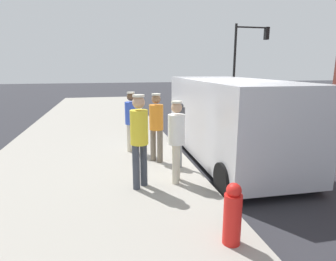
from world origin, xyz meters
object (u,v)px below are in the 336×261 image
(parked_van, at_px, (230,118))
(fire_hydrant, at_px, (233,215))
(parking_meter_near, at_px, (181,124))
(pedestrian_in_yellow, at_px, (139,135))
(pedestrian_in_orange, at_px, (156,123))
(pedestrian_in_white, at_px, (176,137))
(pedestrian_in_blue, at_px, (131,118))
(traffic_light_corner, at_px, (247,51))

(parked_van, relative_size, fire_hydrant, 6.09)
(parking_meter_near, height_order, pedestrian_in_yellow, pedestrian_in_yellow)
(pedestrian_in_yellow, bearing_deg, pedestrian_in_orange, -111.86)
(pedestrian_in_white, bearing_deg, pedestrian_in_orange, -83.05)
(parking_meter_near, relative_size, pedestrian_in_yellow, 0.84)
(pedestrian_in_blue, bearing_deg, traffic_light_corner, -130.04)
(pedestrian_in_white, height_order, parked_van, parked_van)
(pedestrian_in_orange, height_order, traffic_light_corner, traffic_light_corner)
(pedestrian_in_blue, xyz_separation_m, pedestrian_in_white, (-0.69, 2.26, -0.00))
(pedestrian_in_blue, distance_m, pedestrian_in_white, 2.36)
(parked_van, bearing_deg, pedestrian_in_yellow, 31.43)
(pedestrian_in_yellow, bearing_deg, parking_meter_near, -138.76)
(pedestrian_in_white, bearing_deg, pedestrian_in_blue, -73.04)
(pedestrian_in_orange, height_order, pedestrian_in_yellow, pedestrian_in_yellow)
(fire_hydrant, bearing_deg, parking_meter_near, -91.90)
(pedestrian_in_yellow, xyz_separation_m, parked_van, (-2.56, -1.57, -0.05))
(parking_meter_near, relative_size, traffic_light_corner, 0.29)
(pedestrian_in_blue, relative_size, pedestrian_in_orange, 0.98)
(pedestrian_in_orange, xyz_separation_m, pedestrian_in_yellow, (0.59, 1.48, 0.08))
(pedestrian_in_white, bearing_deg, traffic_light_corner, -122.38)
(parked_van, xyz_separation_m, traffic_light_corner, (-6.15, -11.11, 2.36))
(traffic_light_corner, bearing_deg, parked_van, 61.02)
(traffic_light_corner, xyz_separation_m, fire_hydrant, (7.75, 14.76, -2.95))
(parking_meter_near, height_order, pedestrian_in_white, pedestrian_in_white)
(parking_meter_near, distance_m, pedestrian_in_white, 0.87)
(parking_meter_near, height_order, parked_van, parked_van)
(pedestrian_in_orange, height_order, fire_hydrant, pedestrian_in_orange)
(pedestrian_in_blue, relative_size, pedestrian_in_white, 1.00)
(pedestrian_in_white, xyz_separation_m, pedestrian_in_orange, (0.16, -1.35, 0.02))
(pedestrian_in_yellow, height_order, parked_van, parked_van)
(pedestrian_in_blue, relative_size, pedestrian_in_yellow, 0.92)
(parked_van, bearing_deg, fire_hydrant, 66.37)
(pedestrian_in_white, height_order, pedestrian_in_orange, pedestrian_in_orange)
(parking_meter_near, xyz_separation_m, pedestrian_in_blue, (0.99, -1.45, -0.08))
(pedestrian_in_blue, xyz_separation_m, pedestrian_in_yellow, (0.07, 2.38, 0.10))
(parking_meter_near, xyz_separation_m, pedestrian_in_white, (0.31, 0.81, -0.08))
(parked_van, bearing_deg, pedestrian_in_blue, -18.13)
(pedestrian_in_orange, bearing_deg, parked_van, -177.46)
(parked_van, bearing_deg, traffic_light_corner, -118.98)
(pedestrian_in_blue, bearing_deg, pedestrian_in_white, 106.96)
(parking_meter_near, height_order, pedestrian_in_orange, pedestrian_in_orange)
(pedestrian_in_blue, bearing_deg, pedestrian_in_yellow, 88.32)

